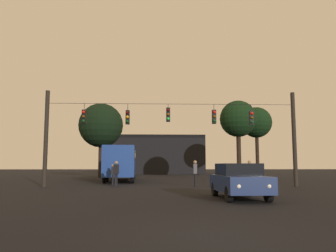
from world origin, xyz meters
TOP-DOWN VIEW (x-y plane):
  - ground_plane at (0.00, 24.50)m, footprint 168.00×168.00m
  - overhead_signal_span at (-0.05, 15.91)m, footprint 17.16×0.44m
  - city_bus at (-4.25, 24.75)m, footprint 3.03×11.11m
  - car_near_right at (2.52, 7.70)m, footprint 1.89×4.37m
  - pedestrian_crossing_left at (1.58, 15.93)m, footprint 0.24×0.36m
  - pedestrian_crossing_center at (-3.74, 16.03)m, footprint 0.36×0.42m
  - pedestrian_crossing_right at (5.14, 15.39)m, footprint 0.31×0.40m
  - pedestrian_near_bus at (-4.22, 18.21)m, footprint 0.27×0.38m
  - corner_building at (-0.60, 50.34)m, footprint 14.48×10.11m
  - tree_left_silhouette at (-7.44, 32.67)m, footprint 5.14×5.14m
  - tree_behind_building at (7.19, 26.56)m, footprint 3.66×3.66m
  - tree_right_far at (10.80, 32.42)m, footprint 3.61×3.61m

SIDE VIEW (x-z plane):
  - ground_plane at x=0.00m, z-range 0.00..0.00m
  - car_near_right at x=2.52m, z-range 0.04..1.56m
  - pedestrian_near_bus at x=-4.22m, z-range 0.09..1.59m
  - pedestrian_crossing_center at x=-3.74m, z-range 0.12..1.83m
  - pedestrian_crossing_right at x=5.14m, z-range 0.12..1.88m
  - pedestrian_crossing_left at x=1.58m, z-range 0.12..1.89m
  - city_bus at x=-4.25m, z-range 0.37..3.37m
  - corner_building at x=-0.60m, z-range 0.00..6.11m
  - overhead_signal_span at x=-0.05m, z-range 0.52..6.99m
  - tree_behind_building at x=7.19m, z-range 2.05..9.94m
  - tree_left_silhouette at x=-7.44m, z-range 1.71..10.32m
  - tree_right_far at x=10.80m, z-range 2.25..10.48m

